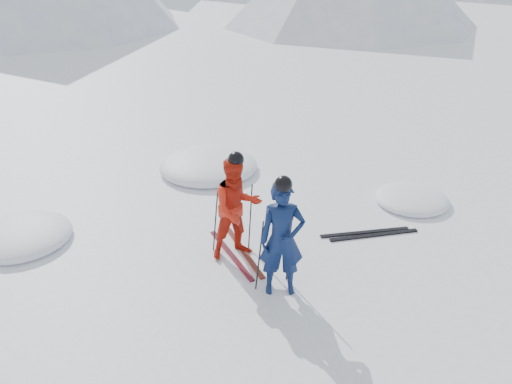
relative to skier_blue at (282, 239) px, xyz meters
name	(u,v)px	position (x,y,z in m)	size (l,w,h in m)	color
ground	(341,245)	(1.55, 0.79, -0.93)	(160.00, 160.00, 0.00)	white
skier_blue	(282,239)	(0.00, 0.00, 0.00)	(0.68, 0.45, 1.86)	#0B1A44
skier_red	(237,208)	(-0.27, 1.22, -0.03)	(0.88, 0.68, 1.80)	red
pole_blue_left	(259,256)	(-0.30, 0.15, -0.31)	(0.02, 0.02, 1.24)	black
pole_blue_right	(289,245)	(0.25, 0.25, -0.31)	(0.02, 0.02, 1.24)	black
pole_red_left	(216,221)	(-0.57, 1.47, -0.33)	(0.02, 0.02, 1.20)	black
pole_red_right	(250,217)	(0.03, 1.37, -0.33)	(0.02, 0.02, 1.20)	black
ski_worn_left	(231,255)	(-0.39, 1.22, -0.91)	(0.09, 1.70, 0.03)	black
ski_worn_right	(244,252)	(-0.15, 1.22, -0.91)	(0.09, 1.70, 0.03)	black
ski_loose_a	(365,232)	(2.16, 0.99, -0.91)	(0.09, 1.70, 0.03)	black
ski_loose_b	(374,235)	(2.26, 0.84, -0.91)	(0.09, 1.70, 0.03)	black
snow_lumps	(194,192)	(-0.28, 3.82, -0.93)	(9.11, 4.99, 0.50)	white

